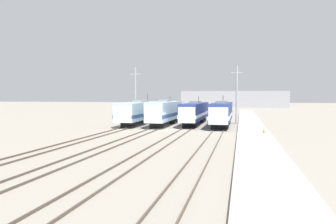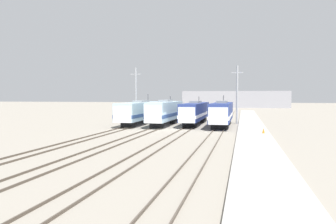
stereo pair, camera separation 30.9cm
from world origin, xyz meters
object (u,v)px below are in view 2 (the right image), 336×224
Objects in this scene: locomotive_far_right at (222,113)px; locomotive_far_left at (141,112)px; traffic_cone at (263,131)px; catenary_tower_left at (136,94)px; locomotive_center_right at (195,112)px; catenary_tower_right at (237,94)px; locomotive_center_left at (165,112)px.

locomotive_far_left is at bearing 175.58° from locomotive_far_right.
traffic_cone is at bearing -63.87° from locomotive_far_right.
locomotive_center_right is at bearing -14.12° from catenary_tower_left.
catenary_tower_right is (18.80, 0.00, 0.00)m from catenary_tower_left.
locomotive_far_left reaches higher than locomotive_center_left.
locomotive_center_right is 1.83× the size of catenary_tower_left.
catenary_tower_right is (2.31, 5.64, 3.15)m from locomotive_far_right.
locomotive_far_right is 17.71m from catenary_tower_left.
locomotive_center_right is at bearing 125.89° from traffic_cone.
catenary_tower_right is at bearing 26.63° from locomotive_center_left.
traffic_cone is at bearing -54.11° from locomotive_center_right.
catenary_tower_left reaches higher than locomotive_center_left.
traffic_cone is (10.53, -14.55, -1.42)m from locomotive_center_right.
catenary_tower_right is at bearing 67.74° from locomotive_far_right.
locomotive_far_left is 1.16× the size of locomotive_center_left.
locomotive_far_right reaches higher than locomotive_center_left.
catenary_tower_left is 28.75m from traffic_cone.
locomotive_far_right is 1.66× the size of catenary_tower_left.
traffic_cone is (15.23, -11.65, -1.53)m from locomotive_center_left.
locomotive_far_left is 1.83× the size of catenary_tower_right.
traffic_cone is at bearing -38.13° from catenary_tower_left.
locomotive_far_left is 14.15m from locomotive_far_right.
locomotive_far_right is 26.58× the size of traffic_cone.
catenary_tower_left is (-11.79, 2.97, 3.19)m from locomotive_center_right.
locomotive_far_left is 29.29× the size of traffic_cone.
traffic_cone is at bearing -37.41° from locomotive_center_left.
locomotive_far_right is (14.10, -1.09, -0.01)m from locomotive_far_left.
catenary_tower_right reaches higher than locomotive_center_right.
locomotive_center_right is (9.40, 1.58, -0.05)m from locomotive_far_left.
locomotive_far_right is (9.40, 0.24, -0.07)m from locomotive_center_left.
locomotive_far_left is 1.83× the size of catenary_tower_left.
locomotive_far_right is (4.70, -2.67, 0.04)m from locomotive_center_right.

